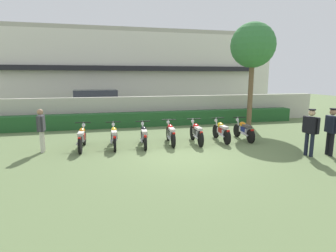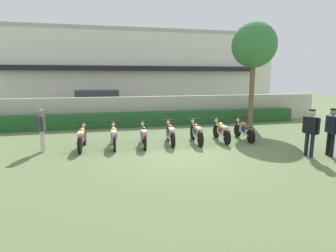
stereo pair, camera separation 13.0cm
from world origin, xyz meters
The scene contains 16 objects.
ground centered at (0.00, 0.00, 0.00)m, with size 60.00×60.00×0.00m, color #607547.
building centered at (0.00, 15.44, 3.19)m, with size 23.04×6.50×6.38m.
compound_wall centered at (0.00, 6.84, 0.80)m, with size 21.89×0.30×1.61m, color #BCB7A8.
hedge_row centered at (0.00, 6.14, 0.39)m, with size 17.51×0.70×0.78m, color #235628.
parked_car centered at (-2.85, 9.64, 0.94)m, with size 4.59×2.26×1.89m.
tree_near_inspector centered at (5.50, 5.02, 4.38)m, with size 2.43×2.43×5.64m.
motorcycle_in_row_0 centered at (-3.44, 1.76, 0.45)m, with size 0.60×1.95×0.97m.
motorcycle_in_row_1 centered at (-2.24, 1.79, 0.44)m, with size 0.60×1.91×0.94m.
motorcycle_in_row_2 centered at (-1.07, 1.69, 0.44)m, with size 0.60×1.90×0.94m.
motorcycle_in_row_3 centered at (0.05, 1.77, 0.45)m, with size 0.60×1.86×0.96m.
motorcycle_in_row_4 centered at (1.13, 1.65, 0.46)m, with size 0.60×1.90×0.97m.
motorcycle_in_row_5 centered at (2.29, 1.74, 0.45)m, with size 0.60×1.86×0.96m.
motorcycle_in_row_6 centered at (3.35, 1.73, 0.44)m, with size 0.60×1.84×0.95m.
inspector_person centered at (-4.83, 1.70, 0.93)m, with size 0.22×0.65×1.59m.
officer_0 centered at (4.31, -1.06, 0.98)m, with size 0.31×0.65×1.65m.
officer_1 centered at (5.08, -1.17, 0.99)m, with size 0.32×0.65×1.67m.
Camera 2 is at (-2.55, -8.96, 2.75)m, focal length 29.40 mm.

